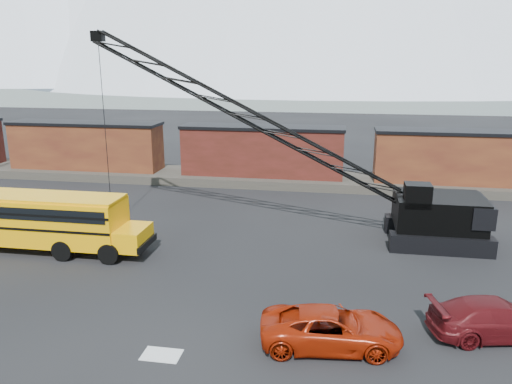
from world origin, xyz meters
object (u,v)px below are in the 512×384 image
maroon_suv (497,318)px  red_pickup (331,328)px  crawler_crane (275,130)px  school_bus (40,220)px

maroon_suv → red_pickup: bearing=92.8°
maroon_suv → crawler_crane: bearing=31.5°
school_bus → crawler_crane: size_ratio=0.51×
red_pickup → crawler_crane: bearing=11.1°
maroon_suv → crawler_crane: (-9.90, 10.07, 5.55)m
school_bus → red_pickup: 17.42m
red_pickup → maroon_suv: maroon_suv is taller
maroon_suv → crawler_crane: size_ratio=0.22×
school_bus → maroon_suv: size_ratio=2.28×
school_bus → crawler_crane: crawler_crane is taller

